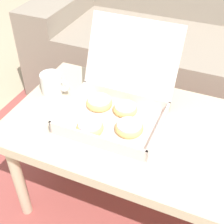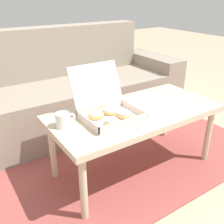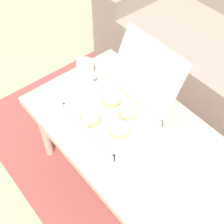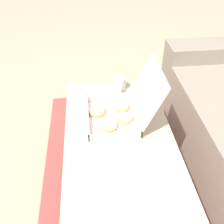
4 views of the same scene
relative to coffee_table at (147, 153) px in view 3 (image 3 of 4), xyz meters
name	(u,v)px [view 3 (image 3 of 4)]	position (x,y,z in m)	size (l,w,h in m)	color
ground_plane	(159,180)	(0.00, 0.14, -0.43)	(12.00, 12.00, 0.00)	tan
area_rug	(195,151)	(0.00, 0.44, -0.43)	(2.21, 1.85, 0.01)	#994742
coffee_table	(147,153)	(0.00, 0.00, 0.00)	(1.18, 0.57, 0.48)	#C6B293
pastry_box	(119,106)	(-0.21, 0.02, 0.10)	(0.36, 0.39, 0.31)	silver
coffee_mug	(86,69)	(-0.50, 0.05, 0.09)	(0.13, 0.08, 0.09)	white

